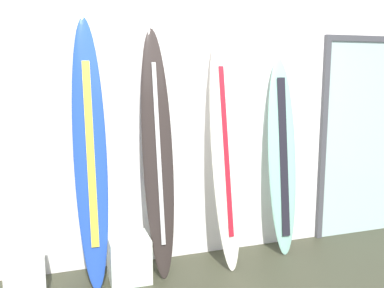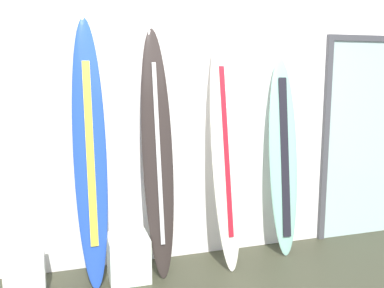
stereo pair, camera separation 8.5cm
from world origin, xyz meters
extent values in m
cube|color=white|center=(0.00, 1.30, 1.40)|extent=(7.20, 0.20, 2.80)
ellipsoid|color=#234AB6|center=(-0.95, 0.94, 1.12)|extent=(0.28, 0.45, 2.25)
cube|color=yellow|center=(-0.95, 0.91, 1.13)|extent=(0.07, 0.28, 1.51)
cone|color=black|center=(-0.95, 0.81, 0.20)|extent=(0.07, 0.09, 0.11)
ellipsoid|color=#2D2523|center=(-0.37, 0.96, 1.09)|extent=(0.27, 0.45, 2.18)
cube|color=beige|center=(-0.37, 0.92, 1.10)|extent=(0.04, 0.29, 1.56)
ellipsoid|color=white|center=(0.26, 0.93, 1.08)|extent=(0.27, 0.48, 2.16)
cube|color=#B31726|center=(0.26, 0.90, 1.08)|extent=(0.05, 0.31, 1.53)
ellipsoid|color=#8AC5B1|center=(0.91, 1.02, 0.97)|extent=(0.31, 0.36, 1.93)
cube|color=black|center=(0.91, 0.98, 0.97)|extent=(0.09, 0.24, 1.54)
cone|color=black|center=(0.91, 0.94, 0.17)|extent=(0.07, 0.08, 0.11)
cube|color=white|center=(-1.50, 0.83, 0.19)|extent=(0.31, 0.31, 0.38)
cube|color=silver|center=(-0.66, 0.88, 0.19)|extent=(0.35, 0.35, 0.39)
cube|color=silver|center=(2.01, 1.18, 1.05)|extent=(1.00, 0.02, 2.11)
cube|color=#47474C|center=(1.49, 1.18, 1.05)|extent=(0.06, 0.06, 2.11)
cube|color=#47474C|center=(2.01, 1.18, 2.14)|extent=(1.12, 0.06, 0.06)
camera|label=1|loc=(-1.28, -2.68, 1.80)|focal=40.65mm
camera|label=2|loc=(-1.20, -2.70, 1.80)|focal=40.65mm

